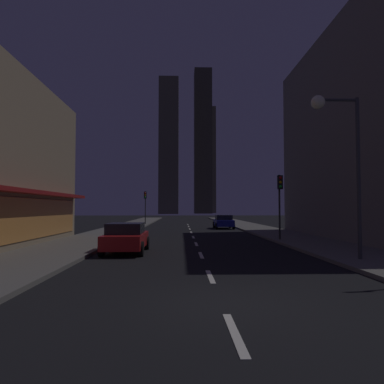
{
  "coord_description": "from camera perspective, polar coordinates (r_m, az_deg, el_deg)",
  "views": [
    {
      "loc": [
        -0.94,
        -8.34,
        2.17
      ],
      "look_at": [
        0.0,
        21.78,
        3.52
      ],
      "focal_mm": 33.85,
      "sensor_mm": 36.0,
      "label": 1
    }
  ],
  "objects": [
    {
      "name": "ground_plane",
      "position": [
        40.41,
        -0.45,
        -5.71
      ],
      "size": [
        78.0,
        136.0,
        0.1
      ],
      "primitive_type": "cube",
      "color": "black"
    },
    {
      "name": "sidewalk_right",
      "position": [
        41.17,
        9.38,
        -5.44
      ],
      "size": [
        4.0,
        76.0,
        0.15
      ],
      "primitive_type": "cube",
      "color": "#605E59",
      "rests_on": "ground"
    },
    {
      "name": "sidewalk_left",
      "position": [
        40.85,
        -10.36,
        -5.46
      ],
      "size": [
        4.0,
        76.0,
        0.15
      ],
      "primitive_type": "cube",
      "color": "#605E59",
      "rests_on": "ground"
    },
    {
      "name": "lane_marking_center",
      "position": [
        27.24,
        0.2,
        -7.12
      ],
      "size": [
        0.16,
        43.8,
        0.01
      ],
      "color": "silver",
      "rests_on": "ground"
    },
    {
      "name": "skyscraper_distant_tall",
      "position": [
        138.82,
        -3.68,
        7.27
      ],
      "size": [
        7.44,
        6.74,
        51.73
      ],
      "primitive_type": "cube",
      "color": "#4D493A",
      "rests_on": "ground"
    },
    {
      "name": "skyscraper_distant_mid",
      "position": [
        150.84,
        1.72,
        7.93
      ],
      "size": [
        7.12,
        8.36,
        59.27
      ],
      "primitive_type": "cube",
      "color": "#3A372C",
      "rests_on": "ground"
    },
    {
      "name": "skyscraper_distant_short",
      "position": [
        162.17,
        2.54,
        5.06
      ],
      "size": [
        6.72,
        5.34,
        47.33
      ],
      "primitive_type": "cube",
      "color": "#5D5845",
      "rests_on": "ground"
    },
    {
      "name": "car_parked_near",
      "position": [
        18.0,
        -10.37,
        -7.08
      ],
      "size": [
        1.98,
        4.24,
        1.45
      ],
      "color": "#B21919",
      "rests_on": "ground"
    },
    {
      "name": "car_parked_far",
      "position": [
        38.59,
        4.99,
        -4.67
      ],
      "size": [
        1.98,
        4.24,
        1.45
      ],
      "color": "navy",
      "rests_on": "ground"
    },
    {
      "name": "fire_hydrant_far_left",
      "position": [
        25.32,
        -13.16,
        -6.38
      ],
      "size": [
        0.42,
        0.3,
        0.65
      ],
      "color": "red",
      "rests_on": "sidewalk_left"
    },
    {
      "name": "traffic_light_near_right",
      "position": [
        24.15,
        13.68,
        -0.06
      ],
      "size": [
        0.32,
        0.48,
        4.2
      ],
      "color": "#2D2D2D",
      "rests_on": "sidewalk_right"
    },
    {
      "name": "traffic_light_far_left",
      "position": [
        46.86,
        -7.37,
        -1.29
      ],
      "size": [
        0.32,
        0.48,
        4.2
      ],
      "color": "#2D2D2D",
      "rests_on": "sidewalk_left"
    },
    {
      "name": "street_lamp_right",
      "position": [
        15.86,
        21.96,
        8.14
      ],
      "size": [
        1.96,
        0.56,
        6.58
      ],
      "color": "#38383D",
      "rests_on": "sidewalk_right"
    }
  ]
}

